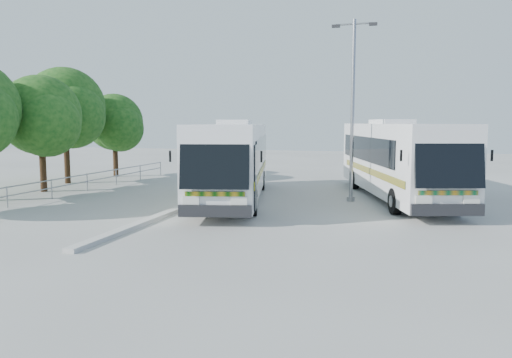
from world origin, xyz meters
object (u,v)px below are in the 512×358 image
(tree_far_c, at_px, (42,115))
(lamppost, at_px, (353,103))
(coach_main, at_px, (233,159))
(tree_far_e, at_px, (115,122))
(tree_far_d, at_px, (66,107))
(coach_adjacent, at_px, (396,158))

(tree_far_c, xyz_separation_m, lamppost, (16.85, 1.37, 0.57))
(coach_main, bearing_deg, tree_far_e, 132.23)
(tree_far_e, bearing_deg, coach_main, -34.66)
(tree_far_d, xyz_separation_m, coach_adjacent, (20.14, -0.96, -2.73))
(tree_far_d, distance_m, lamppost, 18.19)
(lamppost, bearing_deg, tree_far_e, 159.34)
(tree_far_c, relative_size, tree_far_d, 0.88)
(tree_far_c, height_order, tree_far_e, tree_far_c)
(tree_far_d, bearing_deg, tree_far_e, 81.37)
(tree_far_c, xyz_separation_m, tree_far_e, (-0.51, 8.20, -0.37))
(tree_far_d, distance_m, coach_adjacent, 20.35)
(tree_far_e, xyz_separation_m, coach_main, (11.64, -8.04, -1.81))
(tree_far_c, height_order, coach_main, tree_far_c)
(tree_far_c, relative_size, tree_far_e, 1.10)
(tree_far_c, xyz_separation_m, coach_main, (11.13, 0.16, -2.19))
(coach_adjacent, bearing_deg, lamppost, -163.86)
(tree_far_c, bearing_deg, tree_far_d, 107.83)
(lamppost, bearing_deg, tree_far_c, -174.53)
(coach_adjacent, bearing_deg, tree_far_d, 160.39)
(tree_far_c, relative_size, lamppost, 0.74)
(tree_far_d, height_order, tree_far_e, tree_far_d)
(tree_far_c, distance_m, coach_main, 11.34)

